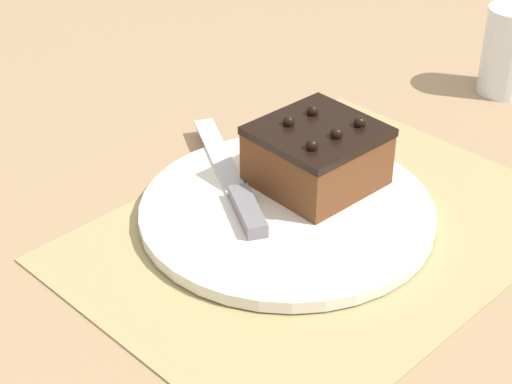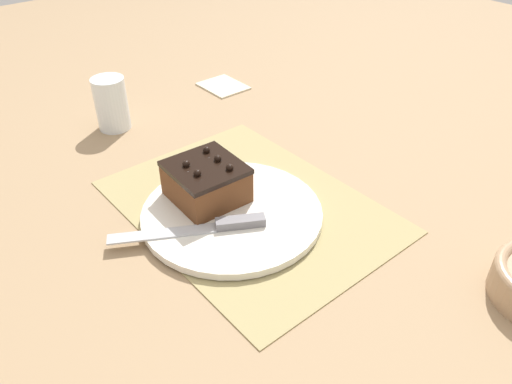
{
  "view_description": "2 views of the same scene",
  "coord_description": "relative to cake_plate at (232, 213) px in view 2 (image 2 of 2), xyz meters",
  "views": [
    {
      "loc": [
        0.51,
        0.42,
        0.48
      ],
      "look_at": [
        0.03,
        -0.05,
        0.04
      ],
      "focal_mm": 60.0,
      "sensor_mm": 36.0,
      "label": 1
    },
    {
      "loc": [
        0.51,
        -0.41,
        0.5
      ],
      "look_at": [
        0.02,
        -0.0,
        0.04
      ],
      "focal_mm": 35.0,
      "sensor_mm": 36.0,
      "label": 2
    }
  ],
  "objects": [
    {
      "name": "ground_plane",
      "position": [
        -0.01,
        0.04,
        -0.01
      ],
      "size": [
        3.0,
        3.0,
        0.0
      ],
      "primitive_type": "plane",
      "color": "#9E7F5B"
    },
    {
      "name": "serving_knife",
      "position": [
        0.02,
        -0.05,
        0.01
      ],
      "size": [
        0.14,
        0.21,
        0.01
      ],
      "rotation": [
        0.0,
        0.0,
        2.62
      ],
      "color": "slate",
      "rests_on": "cake_plate"
    },
    {
      "name": "folded_napkin",
      "position": [
        -0.42,
        0.3,
        -0.01
      ],
      "size": [
        0.11,
        0.09,
        0.01
      ],
      "primitive_type": "cube",
      "color": "beige",
      "rests_on": "ground_plane"
    },
    {
      "name": "chocolate_cake",
      "position": [
        -0.05,
        -0.01,
        0.04
      ],
      "size": [
        0.12,
        0.11,
        0.07
      ],
      "rotation": [
        0.0,
        0.0,
        -0.05
      ],
      "color": "brown",
      "rests_on": "cake_plate"
    },
    {
      "name": "drinking_glass",
      "position": [
        -0.4,
        -0.0,
        0.04
      ],
      "size": [
        0.07,
        0.07,
        0.11
      ],
      "color": "white",
      "rests_on": "ground_plane"
    },
    {
      "name": "cake_plate",
      "position": [
        0.0,
        0.0,
        0.0
      ],
      "size": [
        0.29,
        0.29,
        0.01
      ],
      "color": "white",
      "rests_on": "placemat_woven"
    },
    {
      "name": "placemat_woven",
      "position": [
        -0.01,
        0.04,
        -0.01
      ],
      "size": [
        0.46,
        0.34,
        0.0
      ],
      "primitive_type": "cube",
      "color": "tan",
      "rests_on": "ground_plane"
    }
  ]
}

